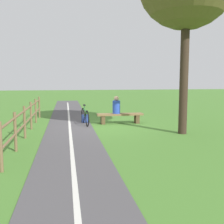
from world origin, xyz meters
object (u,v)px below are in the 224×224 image
Objects in this scene: bench at (120,116)px; person_seated at (116,106)px; bicycle at (85,116)px; backpack at (85,119)px.

bench is 0.49m from person_seated.
person_seated reaches higher than bicycle.
person_seated is at bearing 87.26° from bicycle.
person_seated is 0.46× the size of bicycle.
person_seated is at bearing 162.27° from backpack.
bench is at bearing 180.00° from person_seated.
bench is 5.57× the size of backpack.
person_seated reaches higher than backpack.
bench is 1.23× the size of bicycle.
person_seated is 2.10× the size of backpack.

